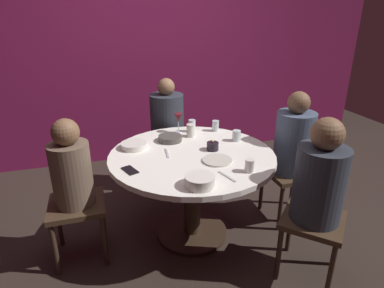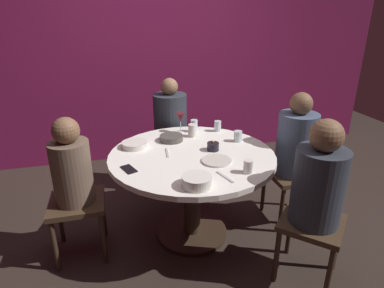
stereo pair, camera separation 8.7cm
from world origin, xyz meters
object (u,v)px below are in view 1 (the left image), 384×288
seated_diner_left (72,176)px  dining_table (192,172)px  seated_diner_back (167,123)px  candle_holder (213,146)px  bowl_salad_center (200,181)px  seated_diner_front_right (319,184)px  cup_center_front (191,130)px  seated_diner_right (294,144)px  cup_by_left_diner (236,136)px  wine_glass (178,119)px  cell_phone (130,170)px  cup_near_candle (215,126)px  dinner_plate (217,160)px  cup_by_right_diner (192,126)px  bowl_small_white (134,145)px  bowl_serving_large (170,138)px  cup_far_edge (249,166)px

seated_diner_left → dining_table: bearing=0.0°
seated_diner_back → candle_holder: (0.18, -0.86, 0.06)m
candle_holder → bowl_salad_center: bearing=-118.0°
seated_diner_left → seated_diner_front_right: bearing=-23.2°
cup_center_front → seated_diner_back: bearing=100.8°
seated_diner_left → candle_holder: 1.08m
seated_diner_left → seated_diner_right: 1.81m
cup_by_left_diner → seated_diner_right: bearing=-17.9°
seated_diner_back → bowl_salad_center: size_ratio=6.15×
wine_glass → cup_by_left_diner: 0.56m
seated_diner_left → cell_phone: 0.43m
seated_diner_left → seated_diner_right: seated_diner_right is taller
cup_near_candle → cup_by_left_diner: (0.08, -0.29, -0.00)m
seated_diner_left → candle_holder: (1.07, 0.02, 0.09)m
seated_diner_front_right → cell_phone: size_ratio=8.48×
cup_center_front → dining_table: bearing=-105.1°
seated_diner_front_right → dinner_plate: 0.72m
seated_diner_left → wine_glass: seated_diner_left is taller
dining_table → seated_diner_front_right: bearing=-45.0°
seated_diner_right → cup_near_candle: bearing=-38.5°
wine_glass → cup_by_right_diner: bearing=-12.0°
wine_glass → bowl_small_white: (-0.44, -0.27, -0.11)m
dining_table → bowl_small_white: (-0.42, 0.24, 0.18)m
cell_phone → seated_diner_back: bearing=43.2°
wine_glass → seated_diner_back: bearing=93.8°
bowl_serving_large → bowl_small_white: bowl_serving_large is taller
dinner_plate → cup_by_right_diner: cup_by_right_diner is taller
seated_diner_left → seated_diner_back: seated_diner_back is taller
cup_by_left_diner → cup_by_right_diner: bearing=131.8°
bowl_serving_large → wine_glass: bearing=57.4°
seated_diner_back → bowl_salad_center: seated_diner_back is taller
cup_by_right_diner → dining_table: bearing=-106.8°
cell_phone → bowl_small_white: bowl_small_white is taller
bowl_serving_large → cup_far_edge: cup_far_edge is taller
dining_table → wine_glass: bearing=87.2°
seated_diner_left → bowl_salad_center: bearing=-32.4°
seated_diner_left → cell_phone: seated_diner_left is taller
seated_diner_back → cup_by_right_diner: seated_diner_back is taller
cell_phone → cup_by_left_diner: bearing=-2.9°
dining_table → wine_glass: wine_glass is taller
dinner_plate → cell_phone: bearing=177.4°
seated_diner_back → cup_center_front: bearing=10.8°
candle_holder → cell_phone: (-0.68, -0.18, -0.03)m
cup_near_candle → seated_diner_right: bearing=-38.5°
seated_diner_left → cup_by_left_diner: size_ratio=12.11×
cup_by_left_diner → cup_far_edge: (-0.15, -0.56, 0.00)m
dinner_plate → cup_near_candle: 0.67m
wine_glass → cell_phone: (-0.52, -0.67, -0.12)m
candle_holder → cup_by_left_diner: (0.26, 0.13, 0.01)m
bowl_small_white → cell_phone: bearing=-101.0°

